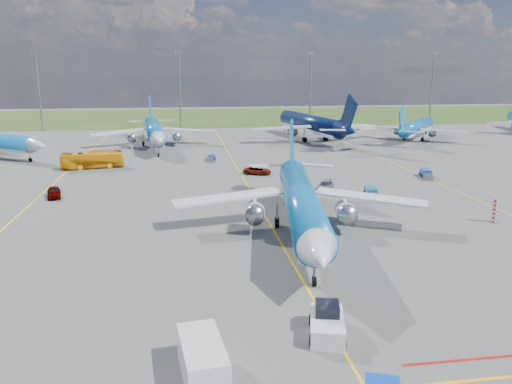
{
  "coord_description": "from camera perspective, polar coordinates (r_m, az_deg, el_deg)",
  "views": [
    {
      "loc": [
        -9.65,
        -43.13,
        17.35
      ],
      "look_at": [
        -1.69,
        10.76,
        4.0
      ],
      "focal_mm": 35.0,
      "sensor_mm": 36.0,
      "label": 1
    }
  ],
  "objects": [
    {
      "name": "apron_bus",
      "position": [
        95.12,
        -18.23,
        3.51
      ],
      "size": [
        11.35,
        4.66,
        3.08
      ],
      "primitive_type": "imported",
      "rotation": [
        0.0,
        0.0,
        1.76
      ],
      "color": "orange",
      "rests_on": "ground"
    },
    {
      "name": "service_car_b",
      "position": [
        85.07,
        0.16,
        2.46
      ],
      "size": [
        5.21,
        3.69,
        1.32
      ],
      "primitive_type": "imported",
      "rotation": [
        0.0,
        0.0,
        1.22
      ],
      "color": "#999999",
      "rests_on": "ground"
    },
    {
      "name": "taxiway_lines",
      "position": [
        73.59,
        -0.5,
        0.14
      ],
      "size": [
        60.25,
        160.0,
        0.02
      ],
      "color": "yellow",
      "rests_on": "ground"
    },
    {
      "name": "warning_post",
      "position": [
        64.32,
        25.62,
        -1.88
      ],
      "size": [
        0.5,
        0.5,
        3.0
      ],
      "primitive_type": "cylinder",
      "color": "red",
      "rests_on": "ground"
    },
    {
      "name": "main_airliner",
      "position": [
        54.55,
        5.12,
        -4.83
      ],
      "size": [
        36.25,
        44.25,
        10.5
      ],
      "primitive_type": null,
      "rotation": [
        0.0,
        0.0,
        -0.15
      ],
      "color": "#0C64AB",
      "rests_on": "ground"
    },
    {
      "name": "pushback_tug",
      "position": [
        34.94,
        8.12,
        -14.63
      ],
      "size": [
        3.18,
        6.06,
        2.01
      ],
      "rotation": [
        0.0,
        0.0,
        -0.25
      ],
      "color": "silver",
      "rests_on": "ground"
    },
    {
      "name": "service_van",
      "position": [
        30.29,
        -6.13,
        -18.64
      ],
      "size": [
        2.91,
        5.49,
        2.31
      ],
      "primitive_type": "cube",
      "rotation": [
        0.0,
        0.0,
        0.12
      ],
      "color": "silver",
      "rests_on": "ground"
    },
    {
      "name": "bg_jet_ne",
      "position": [
        135.5,
        17.78,
        5.76
      ],
      "size": [
        43.11,
        44.36,
        9.25
      ],
      "primitive_type": null,
      "rotation": [
        0.0,
        0.0,
        2.46
      ],
      "color": "#0C64AB",
      "rests_on": "ground"
    },
    {
      "name": "baggage_tug_w",
      "position": [
        71.74,
        13.11,
        -0.14
      ],
      "size": [
        2.39,
        5.35,
        1.16
      ],
      "rotation": [
        0.0,
        0.0,
        -0.2
      ],
      "color": "#1B60A2",
      "rests_on": "ground"
    },
    {
      "name": "grass_strip",
      "position": [
        194.15,
        -5.58,
        8.58
      ],
      "size": [
        400.0,
        80.0,
        0.01
      ],
      "primitive_type": "cube",
      "color": "#2D4719",
      "rests_on": "ground"
    },
    {
      "name": "ground",
      "position": [
        47.48,
        3.95,
        -7.7
      ],
      "size": [
        400.0,
        400.0,
        0.0
      ],
      "primitive_type": "plane",
      "color": "#50504E",
      "rests_on": "ground"
    },
    {
      "name": "bg_jet_nnw",
      "position": [
        117.91,
        -11.46,
        5.03
      ],
      "size": [
        35.17,
        43.91,
        10.74
      ],
      "primitive_type": null,
      "rotation": [
        0.0,
        0.0,
        0.1
      ],
      "color": "#0C64AB",
      "rests_on": "ground"
    },
    {
      "name": "floodlight_masts",
      "position": [
        154.46,
        -1.12,
        11.99
      ],
      "size": [
        202.2,
        0.5,
        22.7
      ],
      "color": "slate",
      "rests_on": "ground"
    },
    {
      "name": "bg_jet_n",
      "position": [
        128.67,
        6.2,
        5.94
      ],
      "size": [
        42.26,
        51.27,
        12.08
      ],
      "primitive_type": null,
      "rotation": [
        0.0,
        0.0,
        3.31
      ],
      "color": "#07163B",
      "rests_on": "ground"
    },
    {
      "name": "service_car_c",
      "position": [
        74.89,
        7.93,
        0.74
      ],
      "size": [
        3.78,
        4.66,
        1.27
      ],
      "primitive_type": "imported",
      "rotation": [
        0.0,
        0.0,
        -0.54
      ],
      "color": "#999999",
      "rests_on": "ground"
    },
    {
      "name": "service_car_a",
      "position": [
        75.12,
        -22.1,
        -0.02
      ],
      "size": [
        2.76,
        4.71,
        1.51
      ],
      "primitive_type": "imported",
      "rotation": [
        0.0,
        0.0,
        0.24
      ],
      "color": "#999999",
      "rests_on": "ground"
    },
    {
      "name": "baggage_tug_c",
      "position": [
        99.04,
        -5.16,
        3.9
      ],
      "size": [
        1.83,
        4.55,
        0.99
      ],
      "rotation": [
        0.0,
        0.0,
        -0.15
      ],
      "color": "navy",
      "rests_on": "ground"
    },
    {
      "name": "baggage_tug_e",
      "position": [
        87.4,
        18.91,
        1.94
      ],
      "size": [
        2.84,
        5.45,
        1.18
      ],
      "rotation": [
        0.0,
        0.0,
        -0.29
      ],
      "color": "#1C43A9",
      "rests_on": "ground"
    }
  ]
}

